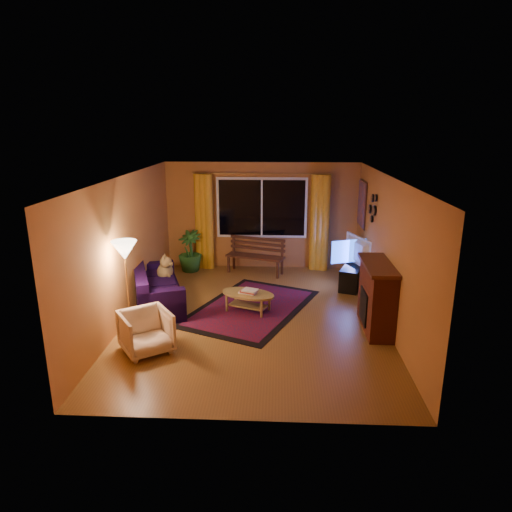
{
  "coord_description": "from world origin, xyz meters",
  "views": [
    {
      "loc": [
        0.4,
        -7.57,
        3.34
      ],
      "look_at": [
        0.0,
        0.3,
        1.05
      ],
      "focal_mm": 32.0,
      "sensor_mm": 36.0,
      "label": 1
    }
  ],
  "objects_px": {
    "sofa": "(158,287)",
    "floor_lamp": "(128,289)",
    "bench": "(255,265)",
    "armchair": "(146,330)",
    "coffee_table": "(248,302)",
    "tv_console": "(353,275)"
  },
  "relations": [
    {
      "from": "sofa",
      "to": "coffee_table",
      "type": "distance_m",
      "value": 1.75
    },
    {
      "from": "bench",
      "to": "tv_console",
      "type": "height_order",
      "value": "tv_console"
    },
    {
      "from": "floor_lamp",
      "to": "coffee_table",
      "type": "relative_size",
      "value": 1.59
    },
    {
      "from": "bench",
      "to": "floor_lamp",
      "type": "relative_size",
      "value": 0.84
    },
    {
      "from": "bench",
      "to": "tv_console",
      "type": "bearing_deg",
      "value": -0.88
    },
    {
      "from": "armchair",
      "to": "tv_console",
      "type": "xyz_separation_m",
      "value": [
        3.57,
        3.12,
        -0.12
      ]
    },
    {
      "from": "armchair",
      "to": "coffee_table",
      "type": "xyz_separation_m",
      "value": [
        1.43,
        1.61,
        -0.17
      ]
    },
    {
      "from": "armchair",
      "to": "coffee_table",
      "type": "distance_m",
      "value": 2.16
    },
    {
      "from": "sofa",
      "to": "armchair",
      "type": "bearing_deg",
      "value": -100.41
    },
    {
      "from": "sofa",
      "to": "floor_lamp",
      "type": "height_order",
      "value": "floor_lamp"
    },
    {
      "from": "sofa",
      "to": "coffee_table",
      "type": "bearing_deg",
      "value": -26.13
    },
    {
      "from": "floor_lamp",
      "to": "sofa",
      "type": "bearing_deg",
      "value": 84.01
    },
    {
      "from": "sofa",
      "to": "tv_console",
      "type": "height_order",
      "value": "sofa"
    },
    {
      "from": "armchair",
      "to": "floor_lamp",
      "type": "height_order",
      "value": "floor_lamp"
    },
    {
      "from": "floor_lamp",
      "to": "tv_console",
      "type": "bearing_deg",
      "value": 32.69
    },
    {
      "from": "armchair",
      "to": "coffee_table",
      "type": "bearing_deg",
      "value": 13.12
    },
    {
      "from": "bench",
      "to": "coffee_table",
      "type": "relative_size",
      "value": 1.33
    },
    {
      "from": "sofa",
      "to": "armchair",
      "type": "height_order",
      "value": "sofa"
    },
    {
      "from": "sofa",
      "to": "coffee_table",
      "type": "xyz_separation_m",
      "value": [
        1.73,
        -0.2,
        -0.2
      ]
    },
    {
      "from": "bench",
      "to": "floor_lamp",
      "type": "distance_m",
      "value": 3.85
    },
    {
      "from": "bench",
      "to": "sofa",
      "type": "bearing_deg",
      "value": -111.96
    },
    {
      "from": "bench",
      "to": "tv_console",
      "type": "relative_size",
      "value": 1.2
    }
  ]
}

